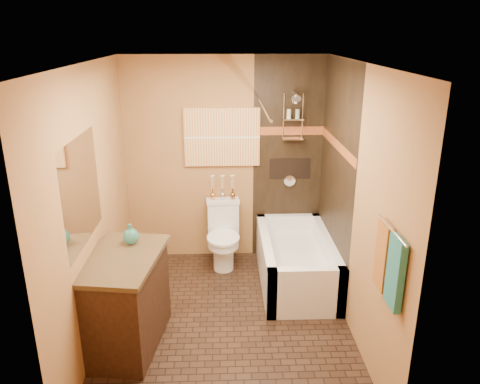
{
  "coord_description": "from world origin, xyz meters",
  "views": [
    {
      "loc": [
        -0.02,
        -3.99,
        2.77
      ],
      "look_at": [
        0.15,
        0.4,
        1.23
      ],
      "focal_mm": 35.0,
      "sensor_mm": 36.0,
      "label": 1
    }
  ],
  "objects_px": {
    "sunset_painting": "(222,137)",
    "bathtub": "(296,265)",
    "toilet": "(223,235)",
    "vanity": "(124,301)"
  },
  "relations": [
    {
      "from": "toilet",
      "to": "vanity",
      "type": "bearing_deg",
      "value": -124.61
    },
    {
      "from": "sunset_painting",
      "to": "vanity",
      "type": "bearing_deg",
      "value": -116.81
    },
    {
      "from": "sunset_painting",
      "to": "bathtub",
      "type": "bearing_deg",
      "value": -41.22
    },
    {
      "from": "toilet",
      "to": "vanity",
      "type": "relative_size",
      "value": 0.73
    },
    {
      "from": "bathtub",
      "to": "vanity",
      "type": "height_order",
      "value": "vanity"
    },
    {
      "from": "sunset_painting",
      "to": "bathtub",
      "type": "height_order",
      "value": "sunset_painting"
    },
    {
      "from": "bathtub",
      "to": "toilet",
      "type": "xyz_separation_m",
      "value": [
        -0.83,
        0.46,
        0.18
      ]
    },
    {
      "from": "sunset_painting",
      "to": "toilet",
      "type": "bearing_deg",
      "value": -90.0
    },
    {
      "from": "bathtub",
      "to": "sunset_painting",
      "type": "bearing_deg",
      "value": 138.78
    },
    {
      "from": "sunset_painting",
      "to": "bathtub",
      "type": "xyz_separation_m",
      "value": [
        0.83,
        -0.73,
        -1.33
      ]
    }
  ]
}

